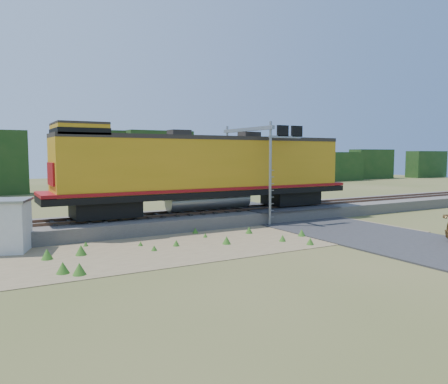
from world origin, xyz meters
TOP-DOWN VIEW (x-y plane):
  - ground at (0.00, 0.00)m, footprint 140.00×140.00m
  - ballast at (0.00, 6.00)m, footprint 70.00×5.00m
  - rails at (0.00, 6.00)m, footprint 70.00×1.54m
  - dirt_shoulder at (-2.00, 0.50)m, footprint 26.00×8.00m
  - road at (7.00, 0.74)m, footprint 7.00×66.00m
  - tree_line_north at (0.00, 38.00)m, footprint 130.00×3.00m
  - weed_clumps at (-3.50, 0.10)m, footprint 15.00×6.20m
  - locomotive at (0.61, 6.00)m, footprint 21.36×3.26m
  - shed at (-11.50, 3.22)m, footprint 2.71×2.71m
  - signal_gantry at (4.30, 5.34)m, footprint 2.69×6.20m

SIDE VIEW (x-z plane):
  - ground at x=0.00m, z-range 0.00..0.00m
  - weed_clumps at x=-3.50m, z-range -0.28..0.28m
  - dirt_shoulder at x=-2.00m, z-range 0.00..0.03m
  - road at x=7.00m, z-range -0.34..0.52m
  - ballast at x=0.00m, z-range 0.00..0.80m
  - rails at x=0.00m, z-range 0.80..0.96m
  - shed at x=-11.50m, z-range 0.02..2.57m
  - tree_line_north at x=0.00m, z-range -0.18..6.32m
  - locomotive at x=0.61m, z-range 0.92..6.43m
  - signal_gantry at x=4.30m, z-range 1.72..8.51m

